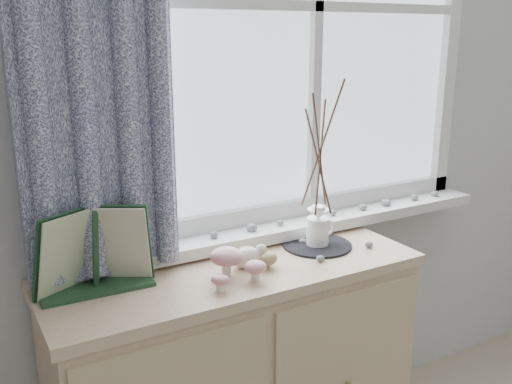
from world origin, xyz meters
TOP-DOWN VIEW (x-y plane):
  - botanical_book at (-0.57, 1.77)m, footprint 0.37×0.14m
  - toadstool_cluster at (-0.20, 1.68)m, footprint 0.18×0.16m
  - wooden_eggs at (-0.08, 1.74)m, footprint 0.10×0.12m
  - songbird_figurine at (-0.12, 1.73)m, footprint 0.15×0.10m
  - crocheted_doily at (0.18, 1.77)m, footprint 0.24×0.24m
  - twig_pitcher at (0.18, 1.77)m, footprint 0.21×0.21m
  - sideboard_pebbles at (0.15, 1.75)m, footprint 0.33×0.23m

SIDE VIEW (x-z plane):
  - crocheted_doily at x=0.18m, z-range 0.85..0.86m
  - sideboard_pebbles at x=0.15m, z-range 0.85..0.87m
  - wooden_eggs at x=-0.08m, z-range 0.84..0.92m
  - songbird_figurine at x=-0.12m, z-range 0.85..0.92m
  - toadstool_cluster at x=-0.20m, z-range 0.86..0.95m
  - botanical_book at x=-0.57m, z-range 0.85..1.11m
  - twig_pitcher at x=0.18m, z-range 0.89..1.48m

